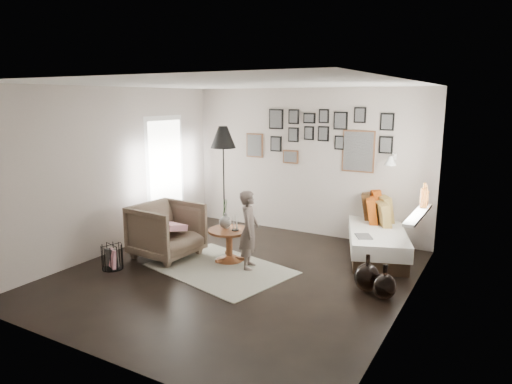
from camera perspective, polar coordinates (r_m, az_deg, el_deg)
The scene contains 23 objects.
ground at distance 6.47m, azimuth -2.62°, elevation -10.32°, with size 4.80×4.80×0.00m, color black.
wall_back at distance 8.21m, azimuth 6.28°, elevation 3.72°, with size 4.50×4.50×0.00m, color #AB9F96.
wall_front at distance 4.33m, azimuth -20.00°, elevation -4.06°, with size 4.50×4.50×0.00m, color #AB9F96.
wall_left at distance 7.54m, azimuth -17.35°, elevation 2.56°, with size 4.80×4.80×0.00m, color #AB9F96.
wall_right at distance 5.28m, azimuth 18.38°, elevation -1.20°, with size 4.80×4.80×0.00m, color #AB9F96.
ceiling at distance 6.01m, azimuth -2.85°, elevation 13.34°, with size 4.80×4.80×0.00m, color white.
door_left at distance 8.42m, azimuth -11.23°, elevation 2.05°, with size 0.00×2.14×2.14m.
window_right at distance 6.66m, azimuth 19.86°, elevation -1.97°, with size 0.15×1.32×1.30m.
gallery_wall at distance 8.04m, azimuth 8.19°, elevation 6.68°, with size 2.74×0.03×1.08m.
wall_sconce at distance 7.46m, azimuth 16.49°, elevation 3.78°, with size 0.18×0.36×0.16m.
rug at distance 6.70m, azimuth -4.46°, elevation -9.52°, with size 1.94×1.36×0.01m, color white.
pedestal_table at distance 6.94m, azimuth -3.36°, elevation -6.80°, with size 0.63×0.63×0.49m.
vase at distance 6.88m, azimuth -3.87°, elevation -3.47°, with size 0.18×0.18×0.45m.
candles at distance 6.77m, azimuth -2.62°, elevation -3.92°, with size 0.11×0.11×0.23m.
daybed at distance 7.51m, azimuth 15.05°, elevation -5.22°, with size 1.41×2.06×0.93m.
magazine_on_daybed at distance 6.88m, azimuth 13.32°, elevation -5.42°, with size 0.21×0.29×0.02m, color black.
armchair at distance 7.18m, azimuth -11.08°, elevation -4.75°, with size 0.90×0.93×0.84m, color brown.
armchair_cushion at distance 7.18m, azimuth -10.66°, elevation -4.24°, with size 0.38×0.38×0.10m, color white.
floor_lamp at distance 8.16m, azimuth -4.13°, elevation 6.36°, with size 0.45×0.45×1.94m.
magazine_basket at distance 6.95m, azimuth -17.54°, elevation -7.74°, with size 0.35×0.35×0.36m.
demijohn_large at distance 6.06m, azimuth 13.71°, elevation -10.31°, with size 0.32×0.32×0.49m.
demijohn_small at distance 5.91m, azimuth 15.75°, elevation -11.25°, with size 0.29×0.29×0.44m.
child at distance 6.53m, azimuth -0.86°, elevation -4.78°, with size 0.42×0.27×1.15m, color #524541.
Camera 1 is at (3.22, -5.07, 2.42)m, focal length 32.00 mm.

